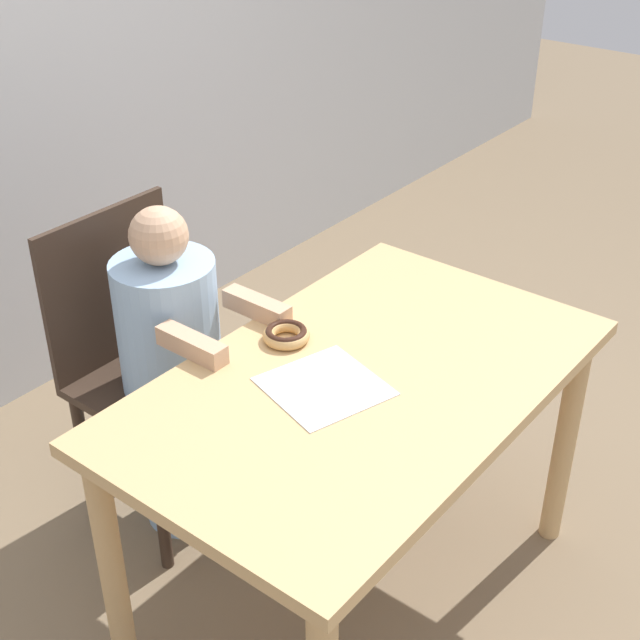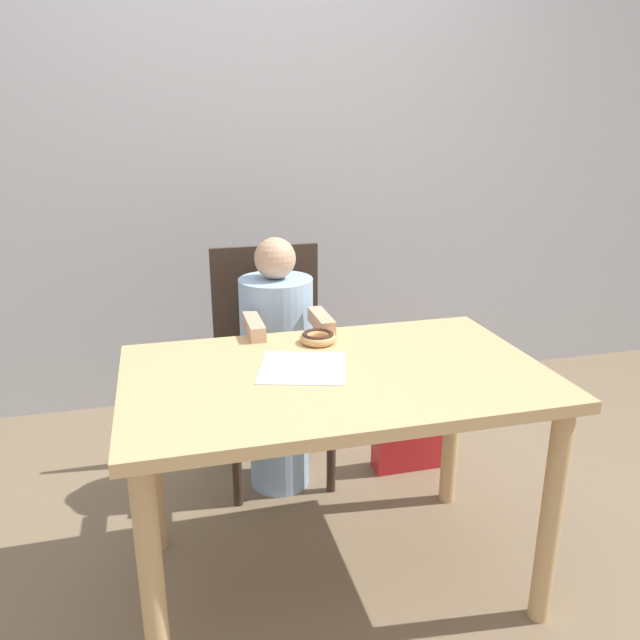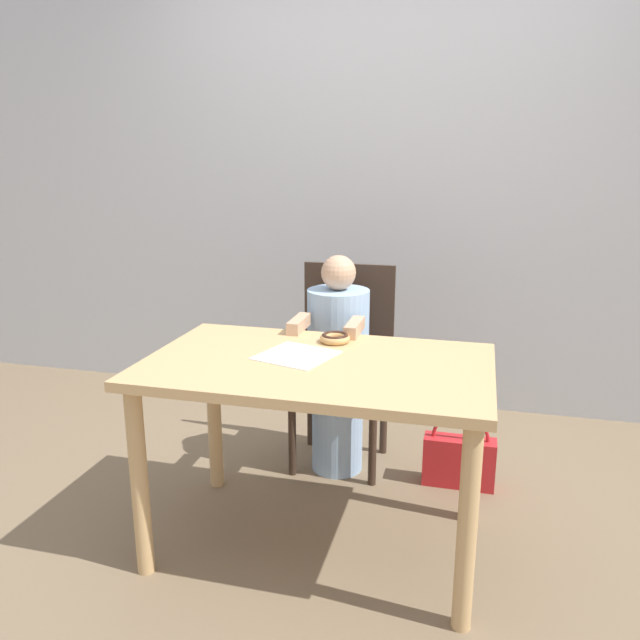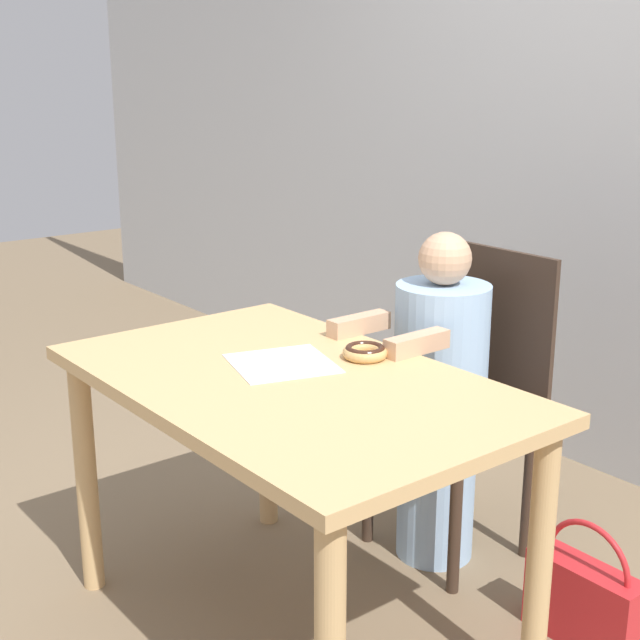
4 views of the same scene
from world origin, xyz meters
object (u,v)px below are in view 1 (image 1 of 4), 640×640
chair (146,364)px  donut (286,334)px  handbag (307,396)px  child_figure (174,379)px

chair → donut: (0.07, -0.47, 0.25)m
chair → handbag: 0.68m
child_figure → handbag: bearing=-1.7°
handbag → chair: bearing=166.6°
donut → handbag: donut is taller
child_figure → handbag: 0.67m
child_figure → chair: bearing=90.0°
donut → handbag: size_ratio=0.34×
child_figure → handbag: child_figure is taller
chair → child_figure: 0.12m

